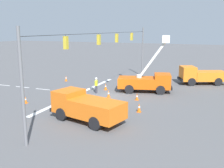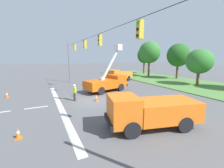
{
  "view_description": "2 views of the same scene",
  "coord_description": "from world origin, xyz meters",
  "px_view_note": "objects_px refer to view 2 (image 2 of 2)",
  "views": [
    {
      "loc": [
        24.85,
        10.5,
        7.05
      ],
      "look_at": [
        0.64,
        0.65,
        1.49
      ],
      "focal_mm": 42.0,
      "sensor_mm": 36.0,
      "label": 1
    },
    {
      "loc": [
        14.9,
        -4.98,
        4.57
      ],
      "look_at": [
        -1.73,
        3.13,
        1.25
      ],
      "focal_mm": 24.0,
      "sensor_mm": 36.0,
      "label": 2
    }
  ],
  "objects_px": {
    "road_worker": "(75,91)",
    "traffic_cone_foreground_right": "(75,93)",
    "utility_truck_bucket_lift": "(107,82)",
    "traffic_cone_mid_left": "(18,133)",
    "tree_far_west": "(144,55)",
    "tree_centre": "(178,55)",
    "traffic_cone_lane_edge_a": "(96,98)",
    "traffic_cone_near_bucket": "(151,101)",
    "traffic_cone_foreground_left": "(7,95)",
    "utility_truck_support_far": "(118,75)",
    "utility_truck_support_near": "(150,110)",
    "tree_east": "(199,61)",
    "traffic_cone_mid_right": "(121,95)",
    "tree_west": "(149,52)"
  },
  "relations": [
    {
      "from": "tree_centre",
      "to": "traffic_cone_lane_edge_a",
      "type": "relative_size",
      "value": 9.7
    },
    {
      "from": "utility_truck_support_far",
      "to": "traffic_cone_mid_left",
      "type": "relative_size",
      "value": 9.33
    },
    {
      "from": "tree_far_west",
      "to": "utility_truck_support_far",
      "type": "xyz_separation_m",
      "value": [
        8.71,
        -12.81,
        -3.94
      ]
    },
    {
      "from": "tree_west",
      "to": "traffic_cone_foreground_right",
      "type": "bearing_deg",
      "value": -61.84
    },
    {
      "from": "road_worker",
      "to": "tree_west",
      "type": "bearing_deg",
      "value": 121.57
    },
    {
      "from": "tree_far_west",
      "to": "tree_east",
      "type": "relative_size",
      "value": 1.24
    },
    {
      "from": "traffic_cone_lane_edge_a",
      "to": "tree_west",
      "type": "bearing_deg",
      "value": 126.84
    },
    {
      "from": "utility_truck_support_near",
      "to": "traffic_cone_near_bucket",
      "type": "relative_size",
      "value": 7.8
    },
    {
      "from": "tree_far_west",
      "to": "tree_centre",
      "type": "relative_size",
      "value": 0.99
    },
    {
      "from": "utility_truck_support_near",
      "to": "traffic_cone_foreground_left",
      "type": "distance_m",
      "value": 16.23
    },
    {
      "from": "utility_truck_bucket_lift",
      "to": "traffic_cone_mid_left",
      "type": "distance_m",
      "value": 13.09
    },
    {
      "from": "utility_truck_bucket_lift",
      "to": "traffic_cone_mid_left",
      "type": "height_order",
      "value": "utility_truck_bucket_lift"
    },
    {
      "from": "tree_centre",
      "to": "traffic_cone_foreground_left",
      "type": "distance_m",
      "value": 30.16
    },
    {
      "from": "tree_centre",
      "to": "traffic_cone_lane_edge_a",
      "type": "xyz_separation_m",
      "value": [
        7.93,
        -21.02,
        -4.59
      ]
    },
    {
      "from": "tree_centre",
      "to": "tree_east",
      "type": "height_order",
      "value": "tree_centre"
    },
    {
      "from": "tree_far_west",
      "to": "utility_truck_support_near",
      "type": "distance_m",
      "value": 33.5
    },
    {
      "from": "tree_centre",
      "to": "traffic_cone_mid_right",
      "type": "relative_size",
      "value": 10.45
    },
    {
      "from": "traffic_cone_foreground_left",
      "to": "traffic_cone_mid_right",
      "type": "xyz_separation_m",
      "value": [
        5.62,
        11.76,
        -0.04
      ]
    },
    {
      "from": "utility_truck_bucket_lift",
      "to": "utility_truck_support_far",
      "type": "relative_size",
      "value": 1.01
    },
    {
      "from": "tree_centre",
      "to": "road_worker",
      "type": "bearing_deg",
      "value": -73.73
    },
    {
      "from": "road_worker",
      "to": "traffic_cone_foreground_right",
      "type": "height_order",
      "value": "road_worker"
    },
    {
      "from": "traffic_cone_near_bucket",
      "to": "utility_truck_support_near",
      "type": "bearing_deg",
      "value": -41.46
    },
    {
      "from": "traffic_cone_mid_left",
      "to": "traffic_cone_mid_right",
      "type": "height_order",
      "value": "traffic_cone_mid_right"
    },
    {
      "from": "tree_east",
      "to": "utility_truck_support_far",
      "type": "relative_size",
      "value": 0.94
    },
    {
      "from": "tree_east",
      "to": "traffic_cone_near_bucket",
      "type": "relative_size",
      "value": 7.23
    },
    {
      "from": "tree_east",
      "to": "traffic_cone_foreground_right",
      "type": "bearing_deg",
      "value": -95.19
    },
    {
      "from": "tree_west",
      "to": "traffic_cone_mid_right",
      "type": "xyz_separation_m",
      "value": [
        13.44,
        -15.04,
        -5.32
      ]
    },
    {
      "from": "tree_far_west",
      "to": "tree_centre",
      "type": "bearing_deg",
      "value": -0.97
    },
    {
      "from": "utility_truck_support_near",
      "to": "traffic_cone_mid_right",
      "type": "relative_size",
      "value": 9.02
    },
    {
      "from": "traffic_cone_lane_edge_a",
      "to": "road_worker",
      "type": "bearing_deg",
      "value": -121.38
    },
    {
      "from": "utility_truck_support_near",
      "to": "tree_west",
      "type": "bearing_deg",
      "value": 140.69
    },
    {
      "from": "tree_east",
      "to": "utility_truck_support_far",
      "type": "distance_m",
      "value": 13.76
    },
    {
      "from": "traffic_cone_foreground_left",
      "to": "traffic_cone_foreground_right",
      "type": "relative_size",
      "value": 1.0
    },
    {
      "from": "utility_truck_support_far",
      "to": "traffic_cone_foreground_left",
      "type": "xyz_separation_m",
      "value": [
        4.93,
        -17.11,
        -0.77
      ]
    },
    {
      "from": "traffic_cone_foreground_left",
      "to": "traffic_cone_lane_edge_a",
      "type": "bearing_deg",
      "value": 56.67
    },
    {
      "from": "road_worker",
      "to": "traffic_cone_near_bucket",
      "type": "xyz_separation_m",
      "value": [
        4.75,
        6.32,
        -0.59
      ]
    },
    {
      "from": "traffic_cone_lane_edge_a",
      "to": "traffic_cone_near_bucket",
      "type": "bearing_deg",
      "value": 50.78
    },
    {
      "from": "tree_centre",
      "to": "utility_truck_support_far",
      "type": "relative_size",
      "value": 1.17
    },
    {
      "from": "utility_truck_support_near",
      "to": "road_worker",
      "type": "xyz_separation_m",
      "value": [
        -8.37,
        -3.12,
        -0.18
      ]
    },
    {
      "from": "traffic_cone_mid_right",
      "to": "traffic_cone_foreground_left",
      "type": "bearing_deg",
      "value": -115.54
    },
    {
      "from": "tree_far_west",
      "to": "utility_truck_bucket_lift",
      "type": "bearing_deg",
      "value": -49.54
    },
    {
      "from": "traffic_cone_foreground_right",
      "to": "utility_truck_support_near",
      "type": "bearing_deg",
      "value": 15.24
    },
    {
      "from": "tree_far_west",
      "to": "utility_truck_support_near",
      "type": "bearing_deg",
      "value": -37.12
    },
    {
      "from": "utility_truck_bucket_lift",
      "to": "utility_truck_support_far",
      "type": "bearing_deg",
      "value": 141.7
    },
    {
      "from": "tree_east",
      "to": "tree_far_west",
      "type": "bearing_deg",
      "value": 170.03
    },
    {
      "from": "traffic_cone_foreground_right",
      "to": "traffic_cone_near_bucket",
      "type": "relative_size",
      "value": 0.95
    },
    {
      "from": "utility_truck_support_far",
      "to": "traffic_cone_lane_edge_a",
      "type": "relative_size",
      "value": 8.29
    },
    {
      "from": "tree_east",
      "to": "traffic_cone_foreground_left",
      "type": "xyz_separation_m",
      "value": [
        -4.52,
        -26.73,
        -3.52
      ]
    },
    {
      "from": "utility_truck_support_near",
      "to": "traffic_cone_mid_left",
      "type": "relative_size",
      "value": 9.42
    },
    {
      "from": "utility_truck_support_far",
      "to": "traffic_cone_foreground_left",
      "type": "relative_size",
      "value": 8.08
    }
  ]
}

